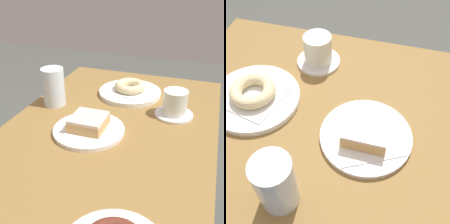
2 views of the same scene
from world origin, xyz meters
TOP-DOWN VIEW (x-y plane):
  - ground_plane at (0.00, 0.00)m, footprint 6.00×6.00m
  - table at (0.00, 0.00)m, footprint 1.08×0.64m
  - plate_glazed_square at (-0.01, -0.05)m, footprint 0.22×0.22m
  - napkin_glazed_square at (-0.01, -0.05)m, footprint 0.20×0.20m
  - donut_glazed_square at (-0.01, -0.05)m, footprint 0.10×0.10m
  - plate_sugar_ring at (-0.31, -0.01)m, footprint 0.24×0.24m
  - napkin_sugar_ring at (-0.31, -0.01)m, footprint 0.17×0.17m
  - donut_sugar_ring at (-0.31, -0.01)m, footprint 0.12×0.12m
  - water_glass at (-0.15, -0.24)m, footprint 0.08×0.08m
  - coffee_cup at (-0.20, 0.18)m, footprint 0.13×0.13m

SIDE VIEW (x-z plane):
  - ground_plane at x=0.00m, z-range 0.00..0.00m
  - table at x=0.00m, z-range 0.28..0.99m
  - plate_glazed_square at x=-0.01m, z-range 0.71..0.72m
  - plate_sugar_ring at x=-0.31m, z-range 0.71..0.73m
  - napkin_glazed_square at x=-0.01m, z-range 0.72..0.73m
  - napkin_sugar_ring at x=-0.31m, z-range 0.73..0.73m
  - donut_sugar_ring at x=-0.31m, z-range 0.73..0.76m
  - donut_glazed_square at x=-0.01m, z-range 0.73..0.76m
  - coffee_cup at x=-0.20m, z-range 0.71..0.80m
  - water_glass at x=-0.15m, z-range 0.71..0.84m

